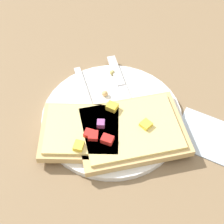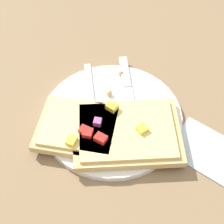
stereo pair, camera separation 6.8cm
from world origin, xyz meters
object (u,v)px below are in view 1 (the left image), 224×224
Objects in this scene: plate at (112,117)px; pizza_slice_main at (131,130)px; knife at (122,89)px; napkin at (218,140)px; fork at (92,115)px; pizza_slice_corner at (82,132)px.

pizza_slice_main is at bearing -23.93° from plate.
napkin is at bearing 42.27° from knife.
fork is 0.75× the size of pizza_slice_main.
pizza_slice_main reaches higher than knife.
knife reaches higher than fork.
knife reaches higher than plate.
knife is 1.14× the size of napkin.
napkin is (0.22, 0.06, -0.01)m from fork.
pizza_slice_corner is (-0.03, -0.06, 0.02)m from plate.
napkin is at bearing 179.82° from pizza_slice_corner.
pizza_slice_corner is (-0.02, -0.13, 0.01)m from knife.
plate is 0.07m from knife.
plate is 0.20m from napkin.
pizza_slice_corner reaches higher than knife.
pizza_slice_corner is at bearing -112.95° from plate.
pizza_slice_corner is at bearing -10.83° from pizza_slice_main.
pizza_slice_corner is (-0.07, -0.04, -0.00)m from pizza_slice_main.
fork reaches higher than plate.
knife is 0.75× the size of pizza_slice_main.
pizza_slice_main reaches higher than fork.
plate is 1.42× the size of pizza_slice_corner.
plate is 1.49× the size of knife.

